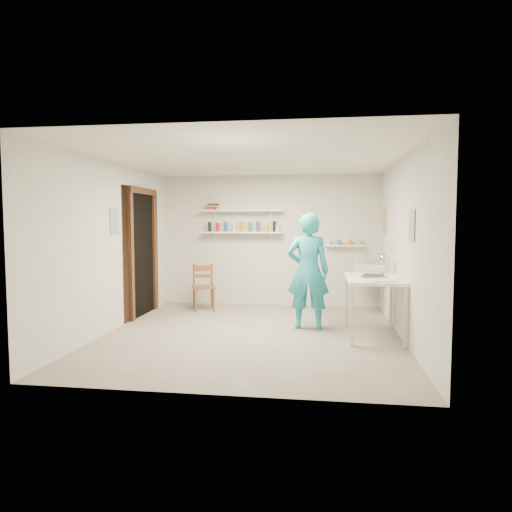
# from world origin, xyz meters

# --- Properties ---
(floor) EXTENTS (4.00, 4.50, 0.02)m
(floor) POSITION_xyz_m (0.00, 0.00, -0.01)
(floor) COLOR slate
(floor) RESTS_ON ground
(ceiling) EXTENTS (4.00, 4.50, 0.02)m
(ceiling) POSITION_xyz_m (0.00, 0.00, 2.41)
(ceiling) COLOR silver
(ceiling) RESTS_ON wall_back
(wall_back) EXTENTS (4.00, 0.02, 2.40)m
(wall_back) POSITION_xyz_m (0.00, 2.26, 1.20)
(wall_back) COLOR silver
(wall_back) RESTS_ON ground
(wall_front) EXTENTS (4.00, 0.02, 2.40)m
(wall_front) POSITION_xyz_m (0.00, -2.26, 1.20)
(wall_front) COLOR silver
(wall_front) RESTS_ON ground
(wall_left) EXTENTS (0.02, 4.50, 2.40)m
(wall_left) POSITION_xyz_m (-2.01, 0.00, 1.20)
(wall_left) COLOR silver
(wall_left) RESTS_ON ground
(wall_right) EXTENTS (0.02, 4.50, 2.40)m
(wall_right) POSITION_xyz_m (2.01, 0.00, 1.20)
(wall_right) COLOR silver
(wall_right) RESTS_ON ground
(doorway_recess) EXTENTS (0.02, 0.90, 2.00)m
(doorway_recess) POSITION_xyz_m (-1.99, 1.05, 1.00)
(doorway_recess) COLOR black
(doorway_recess) RESTS_ON wall_left
(corridor_box) EXTENTS (1.40, 1.50, 2.10)m
(corridor_box) POSITION_xyz_m (-2.70, 1.05, 1.05)
(corridor_box) COLOR brown
(corridor_box) RESTS_ON ground
(door_lintel) EXTENTS (0.06, 1.05, 0.10)m
(door_lintel) POSITION_xyz_m (-1.97, 1.05, 2.05)
(door_lintel) COLOR brown
(door_lintel) RESTS_ON wall_left
(door_jamb_near) EXTENTS (0.06, 0.10, 2.00)m
(door_jamb_near) POSITION_xyz_m (-1.97, 0.55, 1.00)
(door_jamb_near) COLOR brown
(door_jamb_near) RESTS_ON ground
(door_jamb_far) EXTENTS (0.06, 0.10, 2.00)m
(door_jamb_far) POSITION_xyz_m (-1.97, 1.55, 1.00)
(door_jamb_far) COLOR brown
(door_jamb_far) RESTS_ON ground
(shelf_lower) EXTENTS (1.50, 0.22, 0.03)m
(shelf_lower) POSITION_xyz_m (-0.50, 2.13, 1.35)
(shelf_lower) COLOR white
(shelf_lower) RESTS_ON wall_back
(shelf_upper) EXTENTS (1.50, 0.22, 0.03)m
(shelf_upper) POSITION_xyz_m (-0.50, 2.13, 1.75)
(shelf_upper) COLOR white
(shelf_upper) RESTS_ON wall_back
(ledge_shelf) EXTENTS (0.70, 0.14, 0.03)m
(ledge_shelf) POSITION_xyz_m (1.35, 2.17, 1.12)
(ledge_shelf) COLOR white
(ledge_shelf) RESTS_ON wall_back
(poster_left) EXTENTS (0.01, 0.28, 0.36)m
(poster_left) POSITION_xyz_m (-1.99, 0.05, 1.55)
(poster_left) COLOR #334C7F
(poster_left) RESTS_ON wall_left
(poster_right_a) EXTENTS (0.01, 0.34, 0.42)m
(poster_right_a) POSITION_xyz_m (1.99, 1.80, 1.55)
(poster_right_a) COLOR #995933
(poster_right_a) RESTS_ON wall_right
(poster_right_b) EXTENTS (0.01, 0.30, 0.38)m
(poster_right_b) POSITION_xyz_m (1.99, -0.55, 1.50)
(poster_right_b) COLOR #3F724C
(poster_right_b) RESTS_ON wall_right
(belfast_sink) EXTENTS (0.48, 0.60, 0.30)m
(belfast_sink) POSITION_xyz_m (1.75, 1.70, 0.70)
(belfast_sink) COLOR white
(belfast_sink) RESTS_ON wall_right
(man) EXTENTS (0.61, 0.41, 1.67)m
(man) POSITION_xyz_m (0.75, 0.43, 0.84)
(man) COLOR #24A0B5
(man) RESTS_ON ground
(wall_clock) EXTENTS (0.30, 0.04, 0.30)m
(wall_clock) POSITION_xyz_m (0.75, 0.65, 1.11)
(wall_clock) COLOR #F3F3A6
(wall_clock) RESTS_ON man
(wooden_chair) EXTENTS (0.47, 0.46, 0.81)m
(wooden_chair) POSITION_xyz_m (-1.09, 1.56, 0.40)
(wooden_chair) COLOR brown
(wooden_chair) RESTS_ON ground
(work_table) EXTENTS (0.72, 1.20, 0.80)m
(work_table) POSITION_xyz_m (1.64, 0.12, 0.40)
(work_table) COLOR white
(work_table) RESTS_ON ground
(desk_lamp) EXTENTS (0.15, 0.15, 0.15)m
(desk_lamp) POSITION_xyz_m (1.84, 0.60, 1.02)
(desk_lamp) COLOR silver
(desk_lamp) RESTS_ON work_table
(spray_cans) EXTENTS (1.31, 0.06, 0.17)m
(spray_cans) POSITION_xyz_m (-0.50, 2.13, 1.45)
(spray_cans) COLOR black
(spray_cans) RESTS_ON shelf_lower
(book_stack) EXTENTS (0.26, 0.14, 0.14)m
(book_stack) POSITION_xyz_m (-1.06, 2.13, 1.83)
(book_stack) COLOR red
(book_stack) RESTS_ON shelf_upper
(ledge_pots) EXTENTS (0.48, 0.07, 0.09)m
(ledge_pots) POSITION_xyz_m (1.35, 2.17, 1.18)
(ledge_pots) COLOR silver
(ledge_pots) RESTS_ON ledge_shelf
(papers) EXTENTS (0.30, 0.22, 0.02)m
(papers) POSITION_xyz_m (1.64, 0.12, 0.81)
(papers) COLOR silver
(papers) RESTS_ON work_table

